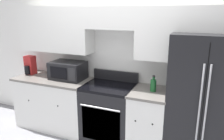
# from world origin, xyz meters

# --- Properties ---
(wall_back) EXTENTS (8.00, 0.39, 2.60)m
(wall_back) POSITION_xyz_m (0.00, 0.59, 1.45)
(wall_back) COLOR white
(wall_back) RESTS_ON ground_plane
(lower_cabinets_left) EXTENTS (1.30, 0.64, 0.89)m
(lower_cabinets_left) POSITION_xyz_m (-1.07, 0.31, 0.44)
(lower_cabinets_left) COLOR white
(lower_cabinets_left) RESTS_ON ground_plane
(lower_cabinets_right) EXTENTS (0.53, 0.64, 0.89)m
(lower_cabinets_right) POSITION_xyz_m (0.58, 0.31, 0.45)
(lower_cabinets_right) COLOR white
(lower_cabinets_right) RESTS_ON ground_plane
(oven_range) EXTENTS (0.76, 0.65, 1.05)m
(oven_range) POSITION_xyz_m (-0.05, 0.31, 0.45)
(oven_range) COLOR black
(oven_range) RESTS_ON ground_plane
(refrigerator) EXTENTS (0.87, 0.79, 1.72)m
(refrigerator) POSITION_xyz_m (1.27, 0.38, 0.86)
(refrigerator) COLOR black
(refrigerator) RESTS_ON ground_plane
(microwave) EXTENTS (0.56, 0.39, 0.29)m
(microwave) POSITION_xyz_m (-0.81, 0.37, 1.03)
(microwave) COLOR black
(microwave) RESTS_ON lower_cabinets_left
(bottle) EXTENTS (0.08, 0.08, 0.23)m
(bottle) POSITION_xyz_m (0.62, 0.33, 0.98)
(bottle) COLOR #195928
(bottle) RESTS_ON lower_cabinets_right
(electric_kettle) EXTENTS (0.16, 0.20, 0.33)m
(electric_kettle) POSITION_xyz_m (-1.60, 0.36, 1.04)
(electric_kettle) COLOR #B22323
(electric_kettle) RESTS_ON lower_cabinets_left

